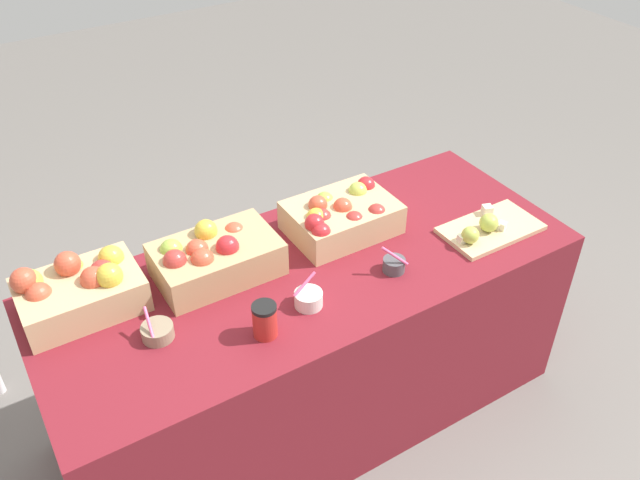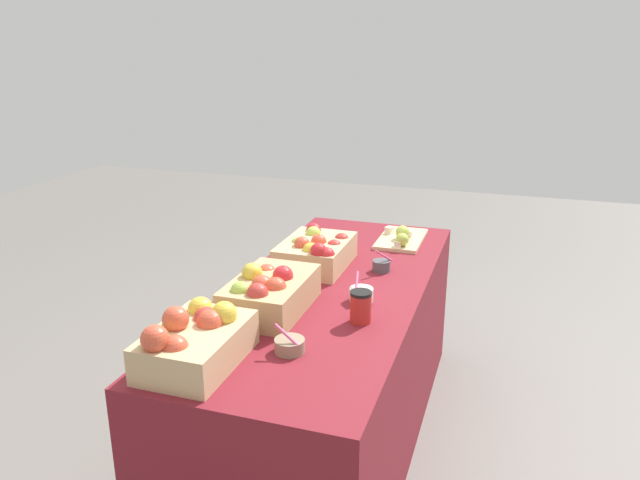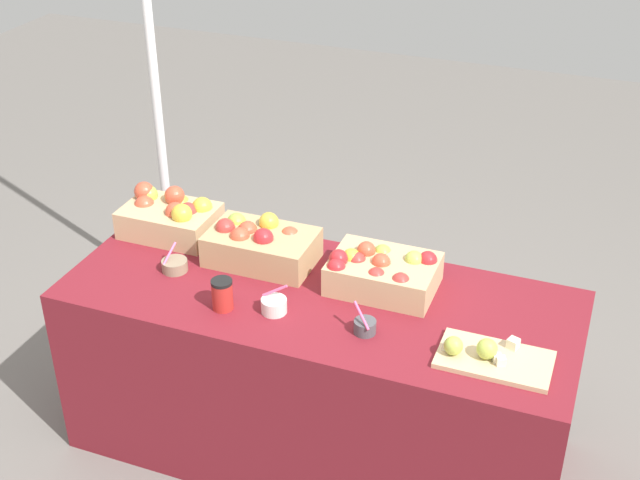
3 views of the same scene
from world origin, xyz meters
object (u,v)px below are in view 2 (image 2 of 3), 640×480
at_px(cutting_board_front, 401,238).
at_px(sample_bowl_mid, 381,265).
at_px(apple_crate_middle, 269,292).
at_px(coffee_cup, 361,307).
at_px(sample_bowl_far, 361,294).
at_px(apple_crate_right, 316,251).
at_px(apple_crate_left, 194,339).
at_px(sample_bowl_near, 290,345).

distance_m(cutting_board_front, sample_bowl_mid, 0.43).
xyz_separation_m(apple_crate_middle, cutting_board_front, (0.96, -0.31, -0.05)).
distance_m(apple_crate_middle, cutting_board_front, 1.01).
bearing_deg(coffee_cup, sample_bowl_far, 13.87).
relative_size(apple_crate_right, sample_bowl_mid, 3.50).
bearing_deg(sample_bowl_far, cutting_board_front, -0.57).
relative_size(apple_crate_left, coffee_cup, 3.23).
relative_size(sample_bowl_near, sample_bowl_far, 0.94).
distance_m(apple_crate_left, sample_bowl_near, 0.30).
relative_size(apple_crate_middle, apple_crate_right, 1.06).
xyz_separation_m(apple_crate_left, coffee_cup, (0.44, -0.41, -0.02)).
relative_size(cutting_board_front, coffee_cup, 3.18).
xyz_separation_m(cutting_board_front, sample_bowl_mid, (-0.43, 0.01, 0.00)).
bearing_deg(apple_crate_middle, sample_bowl_mid, -29.86).
xyz_separation_m(apple_crate_left, sample_bowl_mid, (0.96, -0.37, -0.05)).
relative_size(apple_crate_right, sample_bowl_near, 3.81).
bearing_deg(coffee_cup, apple_crate_right, 34.14).
height_order(apple_crate_right, sample_bowl_mid, apple_crate_right).
height_order(apple_crate_left, sample_bowl_far, apple_crate_left).
xyz_separation_m(apple_crate_left, apple_crate_right, (0.93, -0.08, -0.01)).
bearing_deg(apple_crate_left, cutting_board_front, -15.22).
bearing_deg(sample_bowl_near, apple_crate_left, 121.63).
height_order(sample_bowl_far, coffee_cup, coffee_cup).
distance_m(apple_crate_left, sample_bowl_far, 0.73).
distance_m(apple_crate_middle, sample_bowl_mid, 0.61).
height_order(apple_crate_middle, cutting_board_front, apple_crate_middle).
bearing_deg(apple_crate_left, coffee_cup, -43.13).
distance_m(apple_crate_right, sample_bowl_far, 0.42).
relative_size(apple_crate_right, cutting_board_front, 1.04).
bearing_deg(sample_bowl_near, sample_bowl_far, -14.01).
height_order(sample_bowl_mid, coffee_cup, coffee_cup).
bearing_deg(sample_bowl_near, cutting_board_front, -5.75).
bearing_deg(apple_crate_right, sample_bowl_far, -137.08).
bearing_deg(apple_crate_right, apple_crate_middle, 178.20).
height_order(apple_crate_right, coffee_cup, apple_crate_right).
bearing_deg(apple_crate_middle, cutting_board_front, -17.94).
height_order(apple_crate_right, sample_bowl_far, apple_crate_right).
bearing_deg(apple_crate_right, sample_bowl_near, -167.62).
bearing_deg(sample_bowl_far, coffee_cup, -166.13).
relative_size(apple_crate_middle, coffee_cup, 3.53).
height_order(apple_crate_middle, sample_bowl_near, apple_crate_middle).
distance_m(apple_crate_left, coffee_cup, 0.61).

